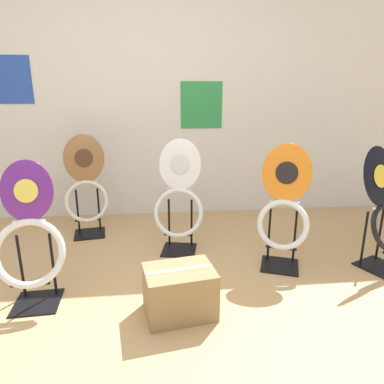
{
  "coord_description": "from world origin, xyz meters",
  "views": [
    {
      "loc": [
        0.1,
        -1.51,
        1.3
      ],
      "look_at": [
        0.36,
        1.05,
        0.55
      ],
      "focal_mm": 32.0,
      "sensor_mm": 36.0,
      "label": 1
    }
  ],
  "objects_px": {
    "storage_box": "(180,292)",
    "toilet_seat_display_jazz_black": "(384,213)",
    "toilet_seat_display_woodgrain": "(86,187)",
    "toilet_seat_display_purple_note": "(29,241)",
    "toilet_seat_display_orange_sun": "(284,209)",
    "toilet_seat_display_white_plain": "(179,199)"
  },
  "relations": [
    {
      "from": "storage_box",
      "to": "toilet_seat_display_jazz_black",
      "type": "bearing_deg",
      "value": 15.72
    },
    {
      "from": "toilet_seat_display_woodgrain",
      "to": "storage_box",
      "type": "xyz_separation_m",
      "value": [
        0.78,
        -1.34,
        -0.31
      ]
    },
    {
      "from": "toilet_seat_display_purple_note",
      "to": "toilet_seat_display_orange_sun",
      "type": "bearing_deg",
      "value": 10.59
    },
    {
      "from": "toilet_seat_display_woodgrain",
      "to": "toilet_seat_display_white_plain",
      "type": "height_order",
      "value": "toilet_seat_display_white_plain"
    },
    {
      "from": "toilet_seat_display_purple_note",
      "to": "storage_box",
      "type": "bearing_deg",
      "value": -12.64
    },
    {
      "from": "toilet_seat_display_orange_sun",
      "to": "toilet_seat_display_purple_note",
      "type": "height_order",
      "value": "toilet_seat_display_orange_sun"
    },
    {
      "from": "toilet_seat_display_white_plain",
      "to": "storage_box",
      "type": "height_order",
      "value": "toilet_seat_display_white_plain"
    },
    {
      "from": "toilet_seat_display_woodgrain",
      "to": "toilet_seat_display_white_plain",
      "type": "relative_size",
      "value": 1.0
    },
    {
      "from": "toilet_seat_display_orange_sun",
      "to": "storage_box",
      "type": "height_order",
      "value": "toilet_seat_display_orange_sun"
    },
    {
      "from": "toilet_seat_display_woodgrain",
      "to": "toilet_seat_display_purple_note",
      "type": "relative_size",
      "value": 1.02
    },
    {
      "from": "toilet_seat_display_purple_note",
      "to": "toilet_seat_display_woodgrain",
      "type": "bearing_deg",
      "value": 83.83
    },
    {
      "from": "toilet_seat_display_jazz_black",
      "to": "storage_box",
      "type": "bearing_deg",
      "value": -164.28
    },
    {
      "from": "toilet_seat_display_purple_note",
      "to": "toilet_seat_display_white_plain",
      "type": "bearing_deg",
      "value": 35.61
    },
    {
      "from": "toilet_seat_display_white_plain",
      "to": "toilet_seat_display_jazz_black",
      "type": "xyz_separation_m",
      "value": [
        1.5,
        -0.45,
        -0.01
      ]
    },
    {
      "from": "toilet_seat_display_woodgrain",
      "to": "toilet_seat_display_orange_sun",
      "type": "bearing_deg",
      "value": -26.92
    },
    {
      "from": "toilet_seat_display_woodgrain",
      "to": "storage_box",
      "type": "relative_size",
      "value": 2.06
    },
    {
      "from": "toilet_seat_display_woodgrain",
      "to": "toilet_seat_display_orange_sun",
      "type": "distance_m",
      "value": 1.79
    },
    {
      "from": "toilet_seat_display_orange_sun",
      "to": "storage_box",
      "type": "xyz_separation_m",
      "value": [
        -0.82,
        -0.52,
        -0.32
      ]
    },
    {
      "from": "toilet_seat_display_woodgrain",
      "to": "toilet_seat_display_white_plain",
      "type": "distance_m",
      "value": 0.95
    },
    {
      "from": "toilet_seat_display_orange_sun",
      "to": "toilet_seat_display_jazz_black",
      "type": "height_order",
      "value": "toilet_seat_display_orange_sun"
    },
    {
      "from": "storage_box",
      "to": "toilet_seat_display_orange_sun",
      "type": "bearing_deg",
      "value": 32.61
    },
    {
      "from": "toilet_seat_display_woodgrain",
      "to": "storage_box",
      "type": "height_order",
      "value": "toilet_seat_display_woodgrain"
    }
  ]
}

